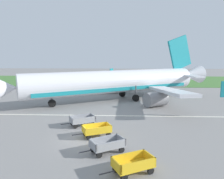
% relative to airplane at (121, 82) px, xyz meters
% --- Properties ---
extents(ground_plane, '(220.00, 220.00, 0.00)m').
position_rel_airplane_xyz_m(ground_plane, '(-3.21, -17.52, -3.05)').
color(ground_plane, gray).
extents(grass_strip, '(220.00, 28.00, 0.06)m').
position_rel_airplane_xyz_m(grass_strip, '(-3.21, 28.77, -3.02)').
color(grass_strip, '#477A38').
rests_on(grass_strip, ground).
extents(apron_stripe, '(120.00, 0.36, 0.01)m').
position_rel_airplane_xyz_m(apron_stripe, '(-3.21, -9.93, -3.05)').
color(apron_stripe, silver).
rests_on(apron_stripe, ground).
extents(airplane, '(34.38, 28.58, 11.34)m').
position_rel_airplane_xyz_m(airplane, '(0.00, 0.00, 0.00)').
color(airplane, silver).
rests_on(airplane, ground).
extents(baggage_cart_nearest, '(3.49, 2.39, 1.07)m').
position_rel_airplane_xyz_m(baggage_cart_nearest, '(0.75, -23.07, -2.45)').
color(baggage_cart_nearest, gold).
rests_on(baggage_cart_nearest, ground).
extents(baggage_cart_second_in_row, '(3.44, 2.47, 1.07)m').
position_rel_airplane_xyz_m(baggage_cart_second_in_row, '(-1.07, -20.17, -2.45)').
color(baggage_cart_second_in_row, gray).
rests_on(baggage_cart_second_in_row, ground).
extents(baggage_cart_third_in_row, '(3.54, 2.31, 1.07)m').
position_rel_airplane_xyz_m(baggage_cart_third_in_row, '(-2.24, -16.93, -2.45)').
color(baggage_cart_third_in_row, gold).
rests_on(baggage_cart_third_in_row, ground).
extents(baggage_cart_fourth_in_row, '(3.49, 2.40, 1.07)m').
position_rel_airplane_xyz_m(baggage_cart_fourth_in_row, '(-4.11, -13.95, -2.45)').
color(baggage_cart_fourth_in_row, gray).
rests_on(baggage_cart_fourth_in_row, ground).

